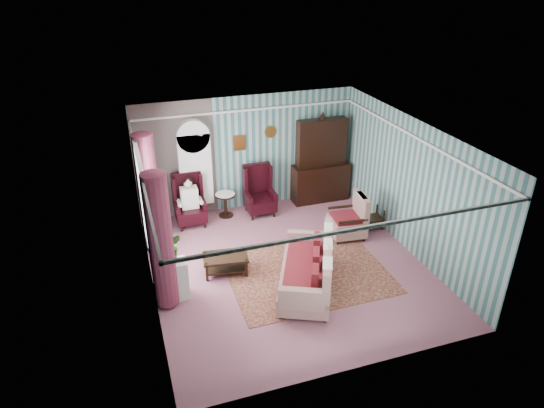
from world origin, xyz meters
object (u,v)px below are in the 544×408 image
object	(u,v)px
wingback_left	(190,201)
nest_table	(372,218)
round_side_table	(226,205)
coffee_table	(226,264)
plant_stand	(173,280)
seated_woman	(190,202)
floral_armchair	(347,219)
dresser_hutch	(321,158)
sofa	(306,266)
wingback_right	(260,191)
bookcase	(196,174)

from	to	relation	value
wingback_left	nest_table	distance (m)	4.37
round_side_table	coffee_table	world-z (taller)	round_side_table
wingback_left	plant_stand	xyz separation A→B (m)	(-0.80, -2.75, -0.22)
seated_woman	floral_armchair	bearing A→B (deg)	-27.00
dresser_hutch	sofa	xyz separation A→B (m)	(-1.84, -3.54, -0.66)
wingback_left	wingback_right	xyz separation A→B (m)	(1.75, 0.00, 0.00)
dresser_hutch	bookcase	bearing A→B (deg)	177.89
wingback_right	dresser_hutch	bearing A→B (deg)	8.77
round_side_table	plant_stand	distance (m)	3.36
bookcase	plant_stand	distance (m)	3.39
bookcase	wingback_right	size ratio (longest dim) A/B	1.79
bookcase	dresser_hutch	distance (m)	3.25
dresser_hutch	wingback_left	distance (m)	3.55
plant_stand	floral_armchair	size ratio (longest dim) A/B	0.92
wingback_left	plant_stand	distance (m)	2.87
dresser_hutch	floral_armchair	xyz separation A→B (m)	(-0.18, -1.96, -0.75)
nest_table	coffee_table	world-z (taller)	nest_table
bookcase	seated_woman	xyz separation A→B (m)	(-0.25, -0.39, -0.53)
dresser_hutch	wingback_right	size ratio (longest dim) A/B	1.89
dresser_hutch	nest_table	xyz separation A→B (m)	(0.57, -1.82, -0.91)
nest_table	dresser_hutch	bearing A→B (deg)	107.39
floral_armchair	coffee_table	xyz separation A→B (m)	(-3.00, -0.57, -0.23)
bookcase	wingback_right	bearing A→B (deg)	-14.57
round_side_table	plant_stand	bearing A→B (deg)	-120.38
bookcase	sofa	size ratio (longest dim) A/B	1.06
nest_table	sofa	size ratio (longest dim) A/B	0.25
bookcase	floral_armchair	size ratio (longest dim) A/B	2.59
round_side_table	plant_stand	xyz separation A→B (m)	(-1.70, -2.90, 0.10)
wingback_right	floral_armchair	bearing A→B (deg)	-47.12
nest_table	wingback_right	bearing A→B (deg)	146.25
coffee_table	wingback_right	bearing A→B (deg)	57.67
dresser_hutch	plant_stand	bearing A→B (deg)	-144.92
dresser_hutch	wingback_right	world-z (taller)	dresser_hutch
sofa	coffee_table	bearing A→B (deg)	77.77
bookcase	round_side_table	world-z (taller)	bookcase
wingback_left	coffee_table	distance (m)	2.32
sofa	round_side_table	bearing A→B (deg)	37.41
floral_armchair	bookcase	bearing A→B (deg)	61.82
round_side_table	plant_stand	world-z (taller)	plant_stand
wingback_left	seated_woman	xyz separation A→B (m)	(0.00, 0.00, -0.04)
dresser_hutch	round_side_table	distance (m)	2.75
bookcase	wingback_left	distance (m)	0.68
wingback_left	coffee_table	xyz separation A→B (m)	(0.32, -2.26, -0.42)
dresser_hutch	sofa	size ratio (longest dim) A/B	1.11
wingback_right	nest_table	bearing A→B (deg)	-33.75
sofa	bookcase	bearing A→B (deg)	45.94
wingback_left	seated_woman	bearing A→B (deg)	0.00
wingback_left	seated_woman	distance (m)	0.04
dresser_hutch	wingback_left	xyz separation A→B (m)	(-3.50, -0.27, -0.55)
wingback_right	nest_table	world-z (taller)	wingback_right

